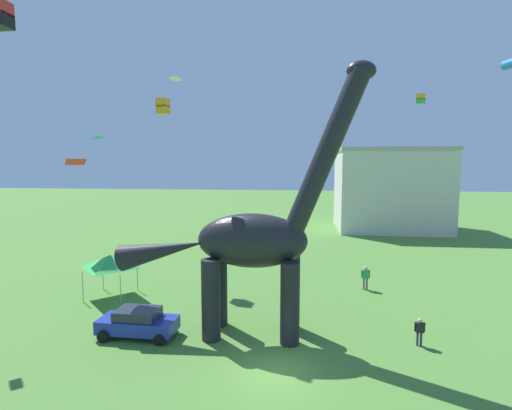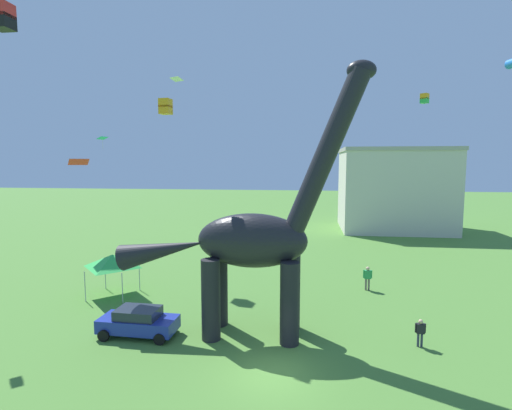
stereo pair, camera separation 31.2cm
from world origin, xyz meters
The scene contains 14 objects.
ground_plane centered at (0.00, 0.00, 0.00)m, with size 240.00×240.00×0.00m, color #4C7F33.
dinosaur_sculpture centered at (-1.49, 4.09, 5.26)m, with size 13.93×2.95×14.56m.
parked_sedan_left centered at (-7.58, 3.01, 0.81)m, with size 4.26×2.02×1.55m.
person_near_flyer centered at (-6.30, 13.66, 0.61)m, with size 0.38×0.17×1.00m.
person_strolling_adult centered at (6.05, 12.57, 1.08)m, with size 0.67×0.29×1.79m.
person_far_spectator centered at (7.37, 3.68, 0.89)m, with size 0.55×0.24×1.46m.
festival_canopy_tent centered at (-12.13, 8.95, 2.54)m, with size 3.15×3.15×3.00m.
kite_high_right centered at (12.21, 22.20, 15.43)m, with size 0.88×0.88×0.89m.
kite_drifting centered at (-13.06, 1.21, 16.41)m, with size 0.86×0.86×1.22m.
kite_near_low centered at (-16.16, 11.85, 9.53)m, with size 1.74×1.69×0.48m.
kite_near_high centered at (-6.65, 7.54, 14.64)m, with size 0.90×0.81×0.18m.
kite_far_left centered at (-10.60, 16.09, 14.25)m, with size 1.02×1.02×1.30m.
kite_mid_left centered at (-21.20, 24.69, 12.22)m, with size 1.11×1.30×1.42m.
background_building_block centered at (13.74, 40.69, 5.79)m, with size 14.86×12.01×11.56m.
Camera 1 is at (1.18, -16.40, 9.42)m, focal length 27.19 mm.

